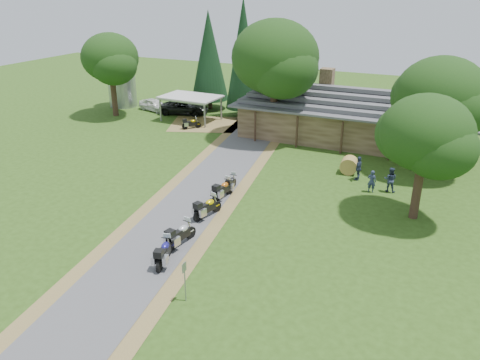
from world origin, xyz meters
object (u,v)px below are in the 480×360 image
at_px(silo, 121,79).
at_px(motorcycle_row_e, 231,182).
at_px(carport, 191,108).
at_px(motorcycle_row_d, 223,189).
at_px(lodge, 354,113).
at_px(car_dark_suv, 184,104).
at_px(hay_bale, 349,165).
at_px(motorcycle_row_b, 181,233).
at_px(motorcycle_row_c, 207,206).
at_px(car_white_sedan, 154,103).
at_px(motorcycle_carport_a, 191,123).
at_px(motorcycle_row_a, 164,251).

relative_size(silo, motorcycle_row_e, 3.77).
distance_m(silo, carport, 10.95).
height_order(carport, motorcycle_row_d, carport).
distance_m(lodge, motorcycle_row_e, 16.42).
height_order(lodge, car_dark_suv, lodge).
bearing_deg(hay_bale, motorcycle_row_b, -113.00).
xyz_separation_m(motorcycle_row_b, motorcycle_row_d, (-0.60, 6.54, -0.03)).
distance_m(motorcycle_row_c, motorcycle_row_e, 4.32).
distance_m(carport, motorcycle_row_b, 25.94).
bearing_deg(motorcycle_row_b, motorcycle_row_c, 13.99).
height_order(car_white_sedan, car_dark_suv, car_dark_suv).
bearing_deg(motorcycle_carport_a, motorcycle_row_a, -108.00).
height_order(motorcycle_row_e, hay_bale, hay_bale).
height_order(motorcycle_row_d, hay_bale, motorcycle_row_d).
distance_m(carport, car_dark_suv, 2.89).
distance_m(lodge, motorcycle_row_d, 17.73).
bearing_deg(car_dark_suv, motorcycle_row_c, -159.75).
bearing_deg(motorcycle_row_b, car_white_sedan, 46.59).
bearing_deg(car_white_sedan, carport, -92.12).
relative_size(motorcycle_row_a, motorcycle_row_d, 1.01).
bearing_deg(motorcycle_carport_a, car_dark_suv, 82.82).
bearing_deg(motorcycle_row_e, motorcycle_row_d, 173.78).
bearing_deg(lodge, car_white_sedan, 176.98).
xyz_separation_m(motorcycle_row_b, motorcycle_row_c, (-0.26, 3.64, -0.01)).
relative_size(silo, hay_bale, 5.03).
distance_m(silo, motorcycle_row_a, 35.59).
relative_size(carport, motorcycle_row_c, 2.87).
bearing_deg(carport, motorcycle_row_c, -55.16).
height_order(lodge, motorcycle_carport_a, lodge).
xyz_separation_m(motorcycle_row_a, hay_bale, (6.03, 16.57, -0.06)).
bearing_deg(car_dark_suv, motorcycle_row_a, -164.93).
relative_size(silo, car_dark_suv, 1.12).
bearing_deg(motorcycle_carport_a, lodge, -32.55).
height_order(silo, carport, silo).
xyz_separation_m(motorcycle_row_c, hay_bale, (6.47, 10.98, -0.07)).
bearing_deg(lodge, motorcycle_row_c, -103.78).
height_order(car_white_sedan, motorcycle_row_b, car_white_sedan).
bearing_deg(motorcycle_row_a, car_dark_suv, 13.90).
height_order(motorcycle_row_b, motorcycle_carport_a, motorcycle_row_b).
height_order(car_dark_suv, motorcycle_row_a, car_dark_suv).
height_order(motorcycle_row_b, motorcycle_row_d, motorcycle_row_b).
bearing_deg(motorcycle_carport_a, carport, 75.37).
distance_m(motorcycle_row_b, hay_bale, 15.89).
bearing_deg(motorcycle_row_d, car_dark_suv, 45.35).
bearing_deg(car_dark_suv, car_white_sedan, 79.10).
bearing_deg(hay_bale, silo, 160.47).
distance_m(motorcycle_row_a, motorcycle_carport_a, 24.66).
xyz_separation_m(car_dark_suv, motorcycle_row_e, (13.81, -16.85, -0.53)).
bearing_deg(hay_bale, motorcycle_row_c, -120.50).
bearing_deg(silo, car_white_sedan, -4.44).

